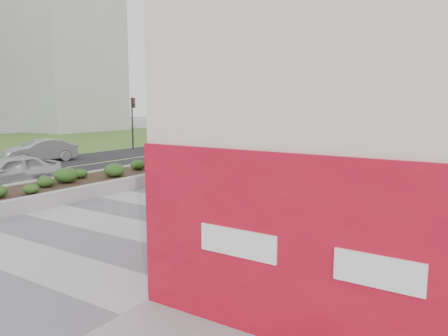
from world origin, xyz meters
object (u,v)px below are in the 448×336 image
(skateboarder, at_px, (174,186))
(planter, at_px, (147,170))
(traffic_signal_near, at_px, (231,117))
(car_white, at_px, (8,173))
(traffic_signal_far, at_px, (133,115))
(car_silver, at_px, (40,151))
(car_dark, at_px, (205,139))

(skateboarder, bearing_deg, planter, 118.72)
(traffic_signal_near, height_order, skateboarder, traffic_signal_near)
(planter, distance_m, car_white, 6.24)
(planter, xyz_separation_m, traffic_signal_far, (-10.93, 10.00, 2.34))
(car_silver, bearing_deg, traffic_signal_near, 63.22)
(planter, height_order, car_white, car_white)
(skateboarder, relative_size, car_dark, 0.36)
(planter, xyz_separation_m, car_dark, (-7.07, 14.73, 0.20))
(skateboarder, distance_m, car_dark, 22.40)
(car_dark, bearing_deg, car_silver, -107.77)
(skateboarder, distance_m, car_silver, 15.88)
(traffic_signal_near, height_order, car_silver, traffic_signal_near)
(planter, distance_m, car_silver, 10.04)
(car_white, bearing_deg, skateboarder, 16.44)
(planter, distance_m, traffic_signal_near, 10.90)
(traffic_signal_far, bearing_deg, car_dark, 50.79)
(traffic_signal_far, distance_m, skateboarder, 21.42)
(traffic_signal_near, xyz_separation_m, car_white, (-1.27, -15.96, -2.00))
(planter, distance_m, skateboarder, 6.54)
(traffic_signal_far, height_order, car_dark, traffic_signal_far)
(car_white, height_order, car_dark, car_white)
(traffic_signal_near, xyz_separation_m, car_silver, (-8.27, -9.68, -2.03))
(traffic_signal_near, distance_m, traffic_signal_far, 9.21)
(traffic_signal_far, xyz_separation_m, car_silver, (0.93, -9.18, -2.03))
(skateboarder, bearing_deg, car_silver, 139.27)
(car_white, bearing_deg, car_silver, 144.80)
(traffic_signal_far, height_order, skateboarder, traffic_signal_far)
(traffic_signal_far, bearing_deg, car_white, -62.84)
(car_dark, bearing_deg, car_white, -84.47)
(traffic_signal_far, bearing_deg, planter, -42.46)
(car_white, relative_size, car_silver, 1.00)
(skateboarder, xyz_separation_m, car_dark, (-12.18, 18.79, -0.16))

